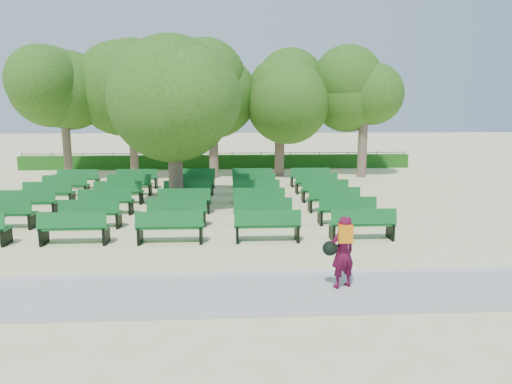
% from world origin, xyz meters
% --- Properties ---
extents(ground, '(120.00, 120.00, 0.00)m').
position_xyz_m(ground, '(0.00, 0.00, 0.00)').
color(ground, beige).
extents(paving, '(30.00, 2.20, 0.06)m').
position_xyz_m(paving, '(0.00, -7.40, 0.03)').
color(paving, '#A9A8A4').
rests_on(paving, ground).
extents(curb, '(30.00, 0.12, 0.10)m').
position_xyz_m(curb, '(0.00, -6.25, 0.05)').
color(curb, silver).
rests_on(curb, ground).
extents(hedge, '(26.00, 0.70, 0.90)m').
position_xyz_m(hedge, '(0.00, 14.00, 0.45)').
color(hedge, '#1D5716').
rests_on(hedge, ground).
extents(fence, '(26.00, 0.10, 1.02)m').
position_xyz_m(fence, '(0.00, 14.40, 0.00)').
color(fence, black).
rests_on(fence, ground).
extents(tree_line, '(21.80, 6.80, 7.04)m').
position_xyz_m(tree_line, '(0.00, 10.00, 0.00)').
color(tree_line, '#305D19').
rests_on(tree_line, ground).
extents(bench_array, '(2.01, 0.67, 1.26)m').
position_xyz_m(bench_array, '(-0.90, 1.57, 0.10)').
color(bench_array, '#105B22').
rests_on(bench_array, ground).
extents(tree_among, '(4.89, 4.89, 6.74)m').
position_xyz_m(tree_among, '(-1.32, 1.72, 4.51)').
color(tree_among, brown).
rests_on(tree_among, ground).
extents(person, '(0.81, 0.59, 1.62)m').
position_xyz_m(person, '(3.32, -7.20, 0.90)').
color(person, '#4E0B27').
rests_on(person, ground).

